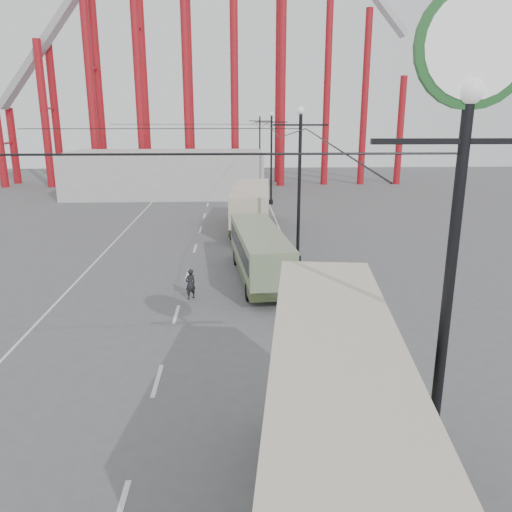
{
  "coord_description": "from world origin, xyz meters",
  "views": [
    {
      "loc": [
        1.68,
        -11.46,
        8.68
      ],
      "look_at": [
        2.62,
        9.02,
        3.0
      ],
      "focal_mm": 35.0,
      "sensor_mm": 36.0,
      "label": 1
    }
  ],
  "objects_px": {
    "double_decker_bus": "(332,432)",
    "single_decker_green": "(259,252)",
    "single_decker_cream": "(251,206)",
    "lamp_post_near": "(462,168)",
    "pedestrian": "(190,284)"
  },
  "relations": [
    {
      "from": "double_decker_bus",
      "to": "single_decker_green",
      "type": "xyz_separation_m",
      "value": [
        -0.48,
        18.09,
        -1.17
      ]
    },
    {
      "from": "single_decker_cream",
      "to": "lamp_post_near",
      "type": "bearing_deg",
      "value": -81.45
    },
    {
      "from": "single_decker_cream",
      "to": "single_decker_green",
      "type": "bearing_deg",
      "value": -86.16
    },
    {
      "from": "double_decker_bus",
      "to": "pedestrian",
      "type": "bearing_deg",
      "value": 112.4
    },
    {
      "from": "lamp_post_near",
      "to": "double_decker_bus",
      "type": "bearing_deg",
      "value": -178.28
    },
    {
      "from": "lamp_post_near",
      "to": "single_decker_green",
      "type": "distance_m",
      "value": 19.26
    },
    {
      "from": "single_decker_green",
      "to": "pedestrian",
      "type": "bearing_deg",
      "value": -145.14
    },
    {
      "from": "double_decker_bus",
      "to": "single_decker_green",
      "type": "bearing_deg",
      "value": 98.9
    },
    {
      "from": "lamp_post_near",
      "to": "double_decker_bus",
      "type": "xyz_separation_m",
      "value": [
        -2.05,
        -0.06,
        -5.11
      ]
    },
    {
      "from": "lamp_post_near",
      "to": "pedestrian",
      "type": "distance_m",
      "value": 17.7
    },
    {
      "from": "double_decker_bus",
      "to": "single_decker_cream",
      "type": "bearing_deg",
      "value": 98.26
    },
    {
      "from": "lamp_post_near",
      "to": "single_decker_green",
      "type": "relative_size",
      "value": 1.07
    },
    {
      "from": "double_decker_bus",
      "to": "single_decker_cream",
      "type": "relative_size",
      "value": 0.83
    },
    {
      "from": "single_decker_cream",
      "to": "pedestrian",
      "type": "distance_m",
      "value": 16.25
    },
    {
      "from": "single_decker_green",
      "to": "pedestrian",
      "type": "xyz_separation_m",
      "value": [
        -3.57,
        -2.99,
        -0.81
      ]
    }
  ]
}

